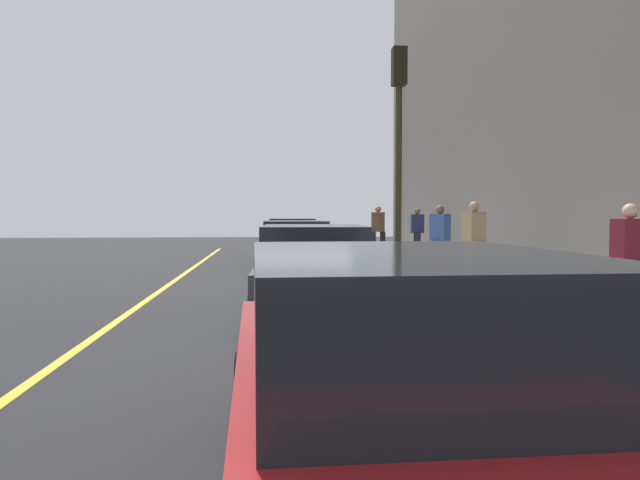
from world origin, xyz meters
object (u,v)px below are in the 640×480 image
(traffic_light_pole, at_px, (399,130))
(parked_car_navy, at_px, (291,239))
(pedestrian_navy_coat, at_px, (417,230))
(parked_car_white, at_px, (294,249))
(pedestrian_brown_coat, at_px, (378,229))
(pedestrian_tan_coat, at_px, (474,238))
(parked_car_red, at_px, (403,388))
(pedestrian_blue_coat, at_px, (440,236))
(rolling_suitcase, at_px, (472,268))
(pedestrian_burgundy_coat, at_px, (629,258))
(parked_car_charcoal, at_px, (313,271))

(traffic_light_pole, bearing_deg, parked_car_navy, 8.39)
(pedestrian_navy_coat, xyz_separation_m, traffic_light_pole, (-11.15, 3.12, 2.18))
(parked_car_white, relative_size, pedestrian_brown_coat, 2.44)
(pedestrian_navy_coat, bearing_deg, parked_car_white, 143.18)
(pedestrian_navy_coat, distance_m, pedestrian_tan_coat, 8.71)
(parked_car_navy, distance_m, pedestrian_brown_coat, 3.31)
(parked_car_red, relative_size, parked_car_navy, 0.97)
(parked_car_white, height_order, pedestrian_tan_coat, pedestrian_tan_coat)
(pedestrian_blue_coat, bearing_deg, parked_car_red, 163.19)
(parked_car_navy, bearing_deg, pedestrian_blue_coat, -150.38)
(pedestrian_brown_coat, distance_m, rolling_suitcase, 8.50)
(pedestrian_navy_coat, bearing_deg, pedestrian_burgundy_coat, 178.72)
(pedestrian_tan_coat, height_order, traffic_light_pole, traffic_light_pole)
(parked_car_charcoal, relative_size, parked_car_white, 0.99)
(parked_car_red, relative_size, traffic_light_pole, 0.97)
(parked_car_navy, xyz_separation_m, pedestrian_brown_coat, (0.28, -3.28, 0.37))
(pedestrian_navy_coat, bearing_deg, rolling_suitcase, 175.08)
(parked_car_charcoal, height_order, pedestrian_brown_coat, pedestrian_brown_coat)
(pedestrian_blue_coat, bearing_deg, parked_car_white, 88.38)
(parked_car_navy, bearing_deg, traffic_light_pole, -171.61)
(parked_car_navy, height_order, pedestrian_blue_coat, pedestrian_blue_coat)
(pedestrian_burgundy_coat, distance_m, pedestrian_tan_coat, 5.32)
(traffic_light_pole, bearing_deg, pedestrian_brown_coat, -8.32)
(parked_car_charcoal, distance_m, pedestrian_tan_coat, 5.56)
(traffic_light_pole, distance_m, rolling_suitcase, 4.71)
(parked_car_charcoal, distance_m, pedestrian_navy_coat, 13.39)
(parked_car_red, relative_size, pedestrian_navy_coat, 2.59)
(parked_car_charcoal, relative_size, pedestrian_burgundy_coat, 2.60)
(pedestrian_navy_coat, bearing_deg, parked_car_red, 165.91)
(parked_car_navy, relative_size, pedestrian_navy_coat, 2.68)
(parked_car_white, height_order, pedestrian_brown_coat, pedestrian_brown_coat)
(pedestrian_tan_coat, xyz_separation_m, rolling_suitcase, (0.39, -0.09, -0.72))
(parked_car_navy, xyz_separation_m, pedestrian_blue_coat, (-6.53, -3.71, 0.34))
(parked_car_navy, distance_m, pedestrian_navy_coat, 4.76)
(parked_car_red, relative_size, pedestrian_blue_coat, 2.55)
(parked_car_red, distance_m, pedestrian_burgundy_coat, 6.83)
(pedestrian_navy_coat, height_order, traffic_light_pole, traffic_light_pole)
(pedestrian_brown_coat, distance_m, pedestrian_blue_coat, 6.83)
(parked_car_red, xyz_separation_m, parked_car_navy, (18.99, -0.05, 0.00))
(pedestrian_navy_coat, bearing_deg, parked_car_charcoal, 158.87)
(pedestrian_blue_coat, xyz_separation_m, rolling_suitcase, (-1.63, -0.32, -0.69))
(parked_car_red, bearing_deg, pedestrian_tan_coat, -20.94)
(pedestrian_burgundy_coat, bearing_deg, parked_car_navy, 17.77)
(parked_car_navy, bearing_deg, rolling_suitcase, -153.69)
(rolling_suitcase, bearing_deg, pedestrian_tan_coat, 167.22)
(pedestrian_brown_coat, distance_m, pedestrian_tan_coat, 8.86)
(parked_car_red, height_order, parked_car_white, same)
(pedestrian_blue_coat, distance_m, rolling_suitcase, 1.80)
(pedestrian_burgundy_coat, bearing_deg, pedestrian_brown_coat, 4.68)
(rolling_suitcase, bearing_deg, traffic_light_pole, 140.01)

